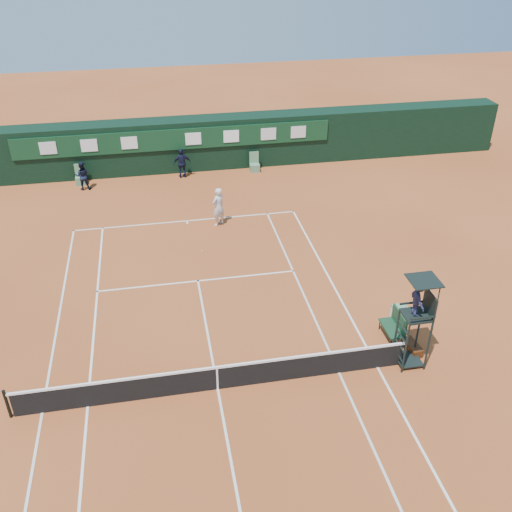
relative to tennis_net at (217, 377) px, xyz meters
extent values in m
plane|color=#AB5328|center=(0.00, 0.00, -0.51)|extent=(90.00, 90.00, 0.00)
cube|color=silver|center=(0.00, 11.88, -0.50)|extent=(11.05, 0.08, 0.01)
cube|color=white|center=(5.49, 0.00, -0.50)|extent=(0.08, 23.85, 0.01)
cube|color=silver|center=(-5.49, 0.00, -0.50)|extent=(0.08, 23.85, 0.01)
cube|color=silver|center=(4.12, 0.00, -0.50)|extent=(0.08, 23.85, 0.01)
cube|color=white|center=(-4.12, 0.00, -0.50)|extent=(0.08, 23.85, 0.01)
cube|color=white|center=(0.00, 6.40, -0.50)|extent=(8.31, 0.08, 0.01)
cube|color=silver|center=(0.00, 0.00, -0.50)|extent=(0.08, 12.88, 0.01)
cube|color=white|center=(0.00, 11.73, -0.50)|extent=(0.08, 0.30, 0.01)
cube|color=black|center=(0.00, 0.00, -0.06)|extent=(12.60, 0.04, 0.90)
cube|color=white|center=(0.00, 0.00, 0.42)|extent=(12.80, 0.06, 0.08)
cube|color=white|center=(0.00, 0.00, -0.05)|extent=(0.06, 0.05, 0.92)
cylinder|color=black|center=(6.40, 0.00, 0.04)|extent=(0.10, 0.10, 1.10)
cylinder|color=black|center=(-6.40, 0.00, 0.04)|extent=(0.10, 0.10, 1.10)
cube|color=black|center=(0.00, 18.75, 0.99)|extent=(40.00, 1.50, 3.00)
cube|color=#0F371D|center=(0.00, 17.94, 1.59)|extent=(18.00, 0.10, 1.20)
cube|color=silver|center=(-7.00, 17.87, 1.59)|extent=(0.90, 0.04, 0.70)
cube|color=silver|center=(-4.80, 17.87, 1.59)|extent=(0.90, 0.04, 0.70)
cube|color=silver|center=(-2.60, 17.87, 1.59)|extent=(0.90, 0.04, 0.70)
cube|color=white|center=(1.00, 17.87, 1.59)|extent=(0.90, 0.04, 0.70)
cube|color=white|center=(3.20, 17.87, 1.59)|extent=(0.90, 0.04, 0.70)
cube|color=silver|center=(5.40, 17.87, 1.59)|extent=(0.90, 0.04, 0.70)
cube|color=silver|center=(7.20, 17.87, 1.59)|extent=(0.90, 0.04, 0.70)
cube|color=#58865F|center=(-5.50, 17.45, -0.28)|extent=(0.55, 0.50, 0.46)
cube|color=#57855B|center=(-5.50, 17.67, 0.29)|extent=(0.55, 0.06, 0.70)
cube|color=#56845B|center=(4.50, 17.45, -0.28)|extent=(0.55, 0.50, 0.46)
cube|color=#54815A|center=(4.50, 17.67, 0.29)|extent=(0.55, 0.06, 0.70)
cylinder|color=black|center=(6.19, -0.37, 0.49)|extent=(0.07, 0.07, 2.00)
cylinder|color=black|center=(6.19, 0.43, 0.49)|extent=(0.07, 0.07, 2.00)
cylinder|color=black|center=(6.99, -0.37, 0.49)|extent=(0.07, 0.07, 2.00)
cylinder|color=black|center=(6.99, 0.43, 0.49)|extent=(0.07, 0.07, 2.00)
cube|color=black|center=(6.59, 0.03, 1.53)|extent=(0.85, 0.85, 0.08)
cube|color=black|center=(6.99, 0.03, 1.94)|extent=(0.06, 0.85, 0.80)
cube|color=black|center=(6.59, -0.39, 1.74)|extent=(0.85, 0.05, 0.06)
cube|color=black|center=(6.59, 0.45, 1.74)|extent=(0.85, 0.05, 0.06)
cylinder|color=black|center=(6.99, -0.37, 2.39)|extent=(0.04, 0.04, 1.00)
cylinder|color=black|center=(6.99, 0.43, 2.39)|extent=(0.04, 0.04, 1.00)
cube|color=black|center=(6.64, 0.03, 2.89)|extent=(0.95, 0.95, 0.04)
cube|color=black|center=(6.59, 0.03, -0.36)|extent=(0.80, 0.80, 0.05)
cube|color=black|center=(6.19, 0.03, -0.11)|extent=(0.04, 0.80, 0.04)
cube|color=black|center=(6.19, 0.03, 0.29)|extent=(0.04, 0.80, 0.04)
cube|color=black|center=(6.19, 0.03, 0.69)|extent=(0.04, 0.80, 0.04)
cube|color=black|center=(6.19, 0.03, 1.09)|extent=(0.04, 0.80, 0.04)
imported|color=black|center=(6.54, 0.03, 2.21)|extent=(0.47, 0.82, 1.28)
cube|color=#173923|center=(6.51, 1.39, -0.06)|extent=(0.55, 1.20, 0.08)
cube|color=#193E23|center=(6.76, 1.39, 0.29)|extent=(0.06, 1.20, 0.60)
cylinder|color=black|center=(6.29, 0.84, -0.30)|extent=(0.04, 0.04, 0.41)
cylinder|color=black|center=(6.73, 0.84, -0.30)|extent=(0.04, 0.04, 0.41)
cylinder|color=black|center=(6.29, 1.94, -0.30)|extent=(0.04, 0.04, 0.41)
cylinder|color=black|center=(6.73, 1.94, -0.30)|extent=(0.04, 0.04, 0.41)
cube|color=black|center=(6.97, 0.57, -0.34)|extent=(0.49, 0.92, 0.33)
cube|color=silver|center=(7.20, 2.25, -0.21)|extent=(0.55, 0.55, 0.60)
cube|color=#5A8A60|center=(7.20, 2.25, 0.11)|extent=(0.57, 0.57, 0.05)
sphere|color=#D3E234|center=(0.42, 8.75, -0.47)|extent=(0.07, 0.07, 0.07)
imported|color=silver|center=(1.53, 11.21, 0.47)|extent=(0.85, 0.80, 1.96)
imported|color=black|center=(-5.28, 16.74, 0.30)|extent=(0.79, 0.62, 1.61)
imported|color=black|center=(0.24, 17.36, 0.36)|extent=(1.04, 0.49, 1.73)
camera|label=1|loc=(-1.30, -13.56, 12.85)|focal=40.00mm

